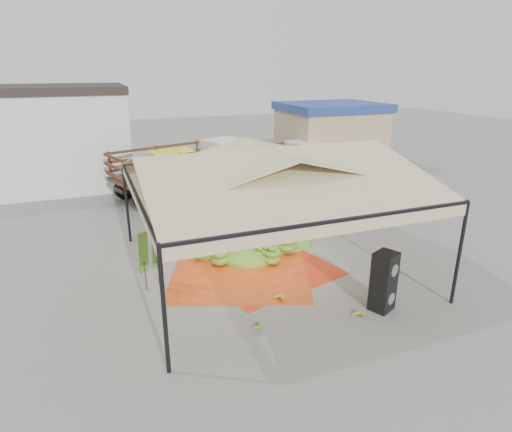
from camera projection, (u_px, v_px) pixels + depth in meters
name	position (u px, v px, depth m)	size (l,w,h in m)	color
ground	(267.00, 267.00, 14.27)	(90.00, 90.00, 0.00)	slate
canopy_tent	(268.00, 171.00, 13.18)	(8.10, 8.10, 4.00)	black
building_tan	(330.00, 134.00, 28.44)	(6.30, 5.30, 4.10)	tan
tarp_left	(240.00, 272.00, 13.91)	(4.32, 4.11, 0.01)	#DD5914
tarp_right	(261.00, 266.00, 14.33)	(4.05, 4.25, 0.01)	red
banana_heap	(250.00, 232.00, 15.79)	(5.17, 4.24, 1.11)	#3A811B
hand_yellow_a	(277.00, 297.00, 12.19)	(0.49, 0.40, 0.22)	gold
hand_yellow_b	(359.00, 315.00, 11.36)	(0.46, 0.37, 0.21)	#AE8622
hand_red_a	(394.00, 269.00, 13.87)	(0.49, 0.40, 0.22)	#562913
hand_red_b	(376.00, 262.00, 14.43)	(0.40, 0.33, 0.18)	#5F2115
hand_green	(255.00, 324.00, 10.94)	(0.45, 0.37, 0.21)	#3C851B
hanging_bunches	(326.00, 189.00, 13.67)	(1.74, 0.24, 0.20)	#4A811B
speaker_stack	(384.00, 282.00, 11.55)	(0.78, 0.74, 1.69)	black
banana_leaves	(154.00, 286.00, 13.07)	(0.96, 1.36, 3.70)	#217D21
vendor	(211.00, 197.00, 18.82)	(0.65, 0.43, 1.78)	gray
truck_left	(190.00, 164.00, 22.27)	(7.75, 4.70, 2.52)	#522E1B
truck_right	(279.00, 159.00, 24.63)	(6.43, 3.57, 2.09)	#4D3319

